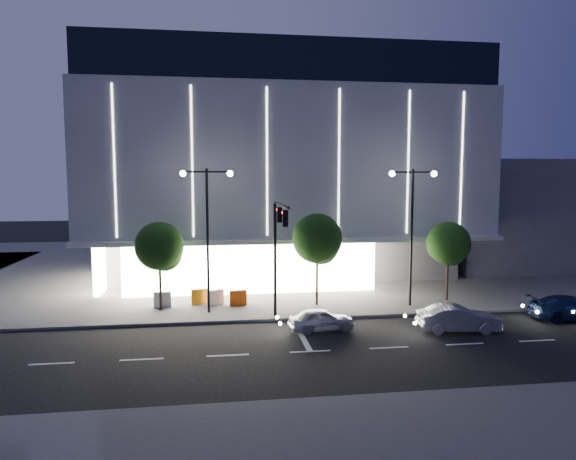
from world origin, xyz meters
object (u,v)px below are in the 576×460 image
(car_lead, at_px, (321,320))
(barrier_d, at_px, (216,297))
(car_second, at_px, (458,319))
(tree_right, at_px, (449,246))
(barrier_c, at_px, (238,298))
(car_third, at_px, (572,308))
(barrier_b, at_px, (162,300))
(street_lamp_east, at_px, (412,217))
(tree_left, at_px, (160,249))
(traffic_mast, at_px, (278,238))
(street_lamp_west, at_px, (207,219))
(tree_mid, at_px, (318,241))
(barrier_a, at_px, (200,297))

(car_lead, distance_m, barrier_d, 8.36)
(car_second, bearing_deg, tree_right, -14.57)
(tree_right, height_order, barrier_c, tree_right)
(car_third, bearing_deg, barrier_b, 83.54)
(street_lamp_east, height_order, tree_left, street_lamp_east)
(street_lamp_east, distance_m, tree_left, 16.12)
(traffic_mast, distance_m, car_second, 10.93)
(street_lamp_west, bearing_deg, street_lamp_east, 0.00)
(car_lead, height_order, barrier_b, car_lead)
(tree_right, bearing_deg, car_lead, -151.98)
(street_lamp_east, bearing_deg, traffic_mast, -163.52)
(tree_right, bearing_deg, barrier_b, 178.04)
(tree_mid, xyz_separation_m, car_second, (6.64, -6.42, -3.61))
(street_lamp_east, distance_m, barrier_b, 16.91)
(traffic_mast, height_order, car_third, traffic_mast)
(barrier_c, distance_m, barrier_d, 1.50)
(street_lamp_east, height_order, barrier_c, street_lamp_east)
(street_lamp_east, xyz_separation_m, car_third, (8.46, -4.17, -5.24))
(barrier_a, bearing_deg, street_lamp_west, -84.90)
(traffic_mast, xyz_separation_m, tree_mid, (3.03, 3.68, -0.69))
(street_lamp_east, bearing_deg, car_lead, -148.23)
(car_lead, height_order, barrier_d, car_lead)
(car_lead, distance_m, car_second, 7.54)
(street_lamp_east, xyz_separation_m, barrier_a, (-13.62, 2.20, -5.31))
(street_lamp_west, xyz_separation_m, tree_left, (-2.97, 1.02, -1.92))
(barrier_b, xyz_separation_m, barrier_d, (3.38, 0.14, 0.00))
(tree_mid, relative_size, car_third, 1.25)
(tree_right, relative_size, barrier_a, 5.01)
(street_lamp_east, xyz_separation_m, car_lead, (-6.77, -4.20, -5.34))
(street_lamp_west, height_order, tree_mid, street_lamp_west)
(tree_left, bearing_deg, street_lamp_east, -3.65)
(barrier_b, bearing_deg, tree_left, -92.92)
(street_lamp_west, height_order, tree_left, street_lamp_west)
(barrier_a, xyz_separation_m, barrier_c, (2.50, -0.70, 0.00))
(street_lamp_east, bearing_deg, barrier_a, 170.84)
(tree_left, xyz_separation_m, barrier_b, (0.01, 0.65, -3.38))
(traffic_mast, bearing_deg, barrier_b, 148.11)
(traffic_mast, distance_m, barrier_b, 9.30)
(car_second, xyz_separation_m, barrier_a, (-14.29, 7.59, -0.08))
(street_lamp_east, distance_m, car_lead, 9.59)
(traffic_mast, relative_size, barrier_a, 6.43)
(traffic_mast, bearing_deg, barrier_d, 128.73)
(traffic_mast, xyz_separation_m, car_lead, (2.23, -1.53, -4.41))
(car_third, xyz_separation_m, barrier_b, (-24.43, 5.84, -0.06))
(tree_left, bearing_deg, tree_right, -0.00)
(barrier_a, distance_m, barrier_b, 2.40)
(tree_mid, height_order, barrier_b, tree_mid)
(street_lamp_west, bearing_deg, car_second, -21.55)
(barrier_d, bearing_deg, tree_left, 169.86)
(street_lamp_west, xyz_separation_m, street_lamp_east, (13.00, 0.00, 0.00))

